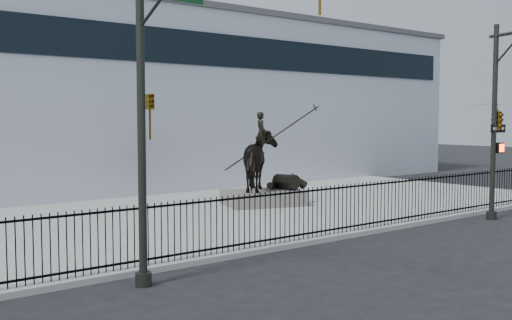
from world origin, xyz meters
TOP-DOWN VIEW (x-y plane):
  - ground at (0.00, 0.00)m, footprint 120.00×120.00m
  - plaza at (0.00, 7.00)m, footprint 30.00×12.00m
  - building at (0.00, 20.00)m, footprint 44.00×14.00m
  - picket_fence at (0.00, 1.25)m, footprint 22.10×0.10m
  - statue_plinth at (2.15, 7.39)m, footprint 3.60×2.97m
  - equestrian_statue at (2.20, 7.38)m, footprint 3.79×2.97m
  - traffic_signal_left at (-6.75, -0.62)m, footprint 1.52×4.84m

SIDE VIEW (x-z plane):
  - ground at x=0.00m, z-range 0.00..0.00m
  - plaza at x=0.00m, z-range 0.00..0.15m
  - statue_plinth at x=2.15m, z-range 0.15..0.73m
  - picket_fence at x=0.00m, z-range 0.15..1.65m
  - equestrian_statue at x=2.20m, z-range 0.26..3.63m
  - traffic_signal_left at x=-6.75m, z-range 0.53..7.53m
  - building at x=0.00m, z-range 0.00..9.00m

